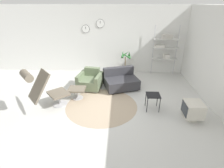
# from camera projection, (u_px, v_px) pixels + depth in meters

# --- Properties ---
(ground_plane) EXTENTS (12.00, 12.00, 0.00)m
(ground_plane) POSITION_uv_depth(u_px,v_px,m) (106.00, 104.00, 5.42)
(ground_plane) COLOR silver
(wall_back) EXTENTS (12.00, 0.09, 2.80)m
(wall_back) POSITION_uv_depth(u_px,v_px,m) (111.00, 40.00, 7.40)
(wall_back) COLOR silver
(wall_back) RESTS_ON ground_plane
(wall_right) EXTENTS (0.06, 12.00, 2.80)m
(wall_right) POSITION_uv_depth(u_px,v_px,m) (222.00, 62.00, 4.70)
(wall_right) COLOR silver
(wall_right) RESTS_ON ground_plane
(round_rug) EXTENTS (2.17, 2.17, 0.01)m
(round_rug) POSITION_uv_depth(u_px,v_px,m) (102.00, 106.00, 5.34)
(round_rug) COLOR tan
(round_rug) RESTS_ON ground_plane
(lounge_chair) EXTENTS (1.21, 1.17, 1.26)m
(lounge_chair) POSITION_uv_depth(u_px,v_px,m) (42.00, 86.00, 4.85)
(lounge_chair) COLOR #BCBCC1
(lounge_chair) RESTS_ON ground_plane
(ottoman) EXTENTS (0.53, 0.45, 0.36)m
(ottoman) POSITION_uv_depth(u_px,v_px,m) (77.00, 91.00, 5.65)
(ottoman) COLOR #BCBCC1
(ottoman) RESTS_ON ground_plane
(armchair_red) EXTENTS (0.92, 0.92, 0.70)m
(armchair_red) POSITION_uv_depth(u_px,v_px,m) (90.00, 81.00, 6.35)
(armchair_red) COLOR silver
(armchair_red) RESTS_ON ground_plane
(couch_low) EXTENTS (1.37, 1.20, 0.70)m
(couch_low) POSITION_uv_depth(u_px,v_px,m) (121.00, 81.00, 6.38)
(couch_low) COLOR black
(couch_low) RESTS_ON ground_plane
(side_table) EXTENTS (0.39, 0.39, 0.48)m
(side_table) POSITION_uv_depth(u_px,v_px,m) (153.00, 97.00, 5.00)
(side_table) COLOR black
(side_table) RESTS_ON ground_plane
(crt_television) EXTENTS (0.47, 0.51, 0.50)m
(crt_television) POSITION_uv_depth(u_px,v_px,m) (193.00, 110.00, 4.63)
(crt_television) COLOR beige
(crt_television) RESTS_ON ground_plane
(potted_plant) EXTENTS (0.41, 0.42, 1.15)m
(potted_plant) POSITION_uv_depth(u_px,v_px,m) (125.00, 67.00, 7.29)
(potted_plant) COLOR brown
(potted_plant) RESTS_ON ground_plane
(shelf_unit) EXTENTS (1.02, 0.28, 2.06)m
(shelf_unit) POSITION_uv_depth(u_px,v_px,m) (165.00, 46.00, 7.10)
(shelf_unit) COLOR #BCBCC1
(shelf_unit) RESTS_ON ground_plane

